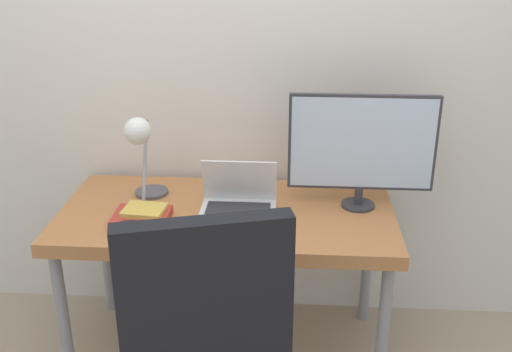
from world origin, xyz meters
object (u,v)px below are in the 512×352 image
desk_lamp (141,145)px  book_stack (142,216)px  laptop (239,200)px  game_controller (130,226)px  monitor (362,146)px  office_chair (204,344)px

desk_lamp → book_stack: bearing=-80.9°
laptop → book_stack: 0.41m
desk_lamp → book_stack: desk_lamp is taller
laptop → game_controller: (-0.42, -0.22, -0.03)m
book_stack → monitor: bearing=12.8°
laptop → monitor: bearing=8.3°
monitor → desk_lamp: (-0.94, -0.06, 0.00)m
monitor → book_stack: size_ratio=2.71×
book_stack → game_controller: bearing=-106.3°
desk_lamp → office_chair: (0.37, -0.78, -0.40)m
desk_lamp → game_controller: 0.36m
laptop → monitor: 0.58m
office_chair → game_controller: bearing=124.9°
office_chair → laptop: bearing=86.7°
desk_lamp → office_chair: 0.95m
desk_lamp → game_controller: size_ratio=2.67×
game_controller → book_stack: bearing=73.7°
book_stack → office_chair: bearing=-61.1°
laptop → office_chair: bearing=-93.3°
desk_lamp → game_controller: (-0.00, -0.24, -0.26)m
laptop → game_controller: bearing=-151.9°
monitor → laptop: bearing=-171.7°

